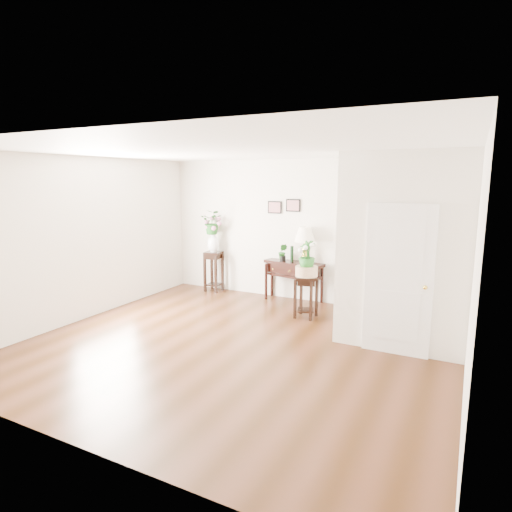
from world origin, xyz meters
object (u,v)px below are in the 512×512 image
Objects in this scene: console_table at (294,281)px; plant_stand_a at (214,271)px; table_lamp at (305,245)px; plant_stand_b at (306,297)px.

console_table is 1.84m from plant_stand_a.
table_lamp reaches higher than console_table.
plant_stand_b is (2.42, -0.80, -0.06)m from plant_stand_a.
table_lamp is 0.82× the size of plant_stand_a.
table_lamp is 1.21m from plant_stand_b.
plant_stand_a is 1.16× the size of plant_stand_b.
plant_stand_a is at bearing 161.77° from plant_stand_b.
console_table is 1.38× the size of plant_stand_a.
console_table reaches higher than plant_stand_b.
plant_stand_b is (0.58, -0.86, -0.03)m from console_table.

